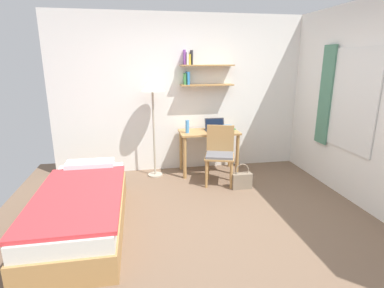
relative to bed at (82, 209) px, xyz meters
name	(u,v)px	position (x,y,z in m)	size (l,w,h in m)	color
ground_plane	(213,224)	(1.48, -0.20, -0.24)	(5.28, 5.28, 0.00)	brown
wall_back	(186,94)	(1.49, 1.82, 1.07)	(4.40, 0.27, 2.60)	white
wall_right	(380,109)	(3.50, -0.16, 1.06)	(0.10, 4.40, 2.60)	white
bed	(82,209)	(0.00, 0.00, 0.00)	(0.91, 2.03, 0.54)	#B2844C
desk	(209,140)	(1.82, 1.50, 0.34)	(0.98, 0.52, 0.72)	#B2844C
desk_chair	(220,152)	(1.88, 1.01, 0.26)	(0.54, 0.50, 0.90)	#B2844C
standing_lamp	(152,89)	(0.91, 1.49, 1.19)	(0.39, 0.39, 1.62)	#B2A893
laptop	(215,127)	(1.94, 1.54, 0.53)	(0.34, 0.21, 0.20)	#2D2D33
water_bottle	(187,127)	(1.45, 1.43, 0.59)	(0.06, 0.06, 0.21)	#4C99DB
book_stack	(228,128)	(2.14, 1.44, 0.53)	(0.18, 0.25, 0.09)	#3384C6
handbag	(242,180)	(2.16, 0.74, -0.11)	(0.30, 0.12, 0.39)	gray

